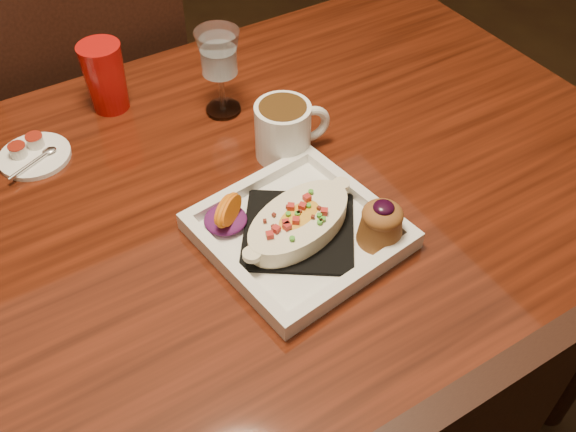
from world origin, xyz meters
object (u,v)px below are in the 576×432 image
coffee_mug (285,128)px  red_tumbler (105,77)px  goblet (219,58)px  chair_far (99,120)px  table (211,247)px  plate (308,227)px  saucer (33,155)px

coffee_mug → red_tumbler: 0.35m
goblet → chair_far: bearing=108.1°
chair_far → red_tumbler: size_ratio=7.30×
table → plate: plate is taller
plate → red_tumbler: red_tumbler is taller
coffee_mug → saucer: (-0.37, 0.21, -0.05)m
plate → chair_far: bearing=89.9°
chair_far → red_tumbler: (-0.03, -0.31, 0.31)m
table → red_tumbler: 0.36m
table → chair_far: (-0.00, 0.63, -0.15)m
table → red_tumbler: bearing=95.4°
coffee_mug → red_tumbler: (-0.20, 0.28, 0.01)m
table → plate: size_ratio=5.17×
plate → coffee_mug: 0.20m
table → saucer: 0.34m
chair_far → plate: size_ratio=3.21×
plate → goblet: size_ratio=1.80×
plate → red_tumbler: bearing=98.3°
table → goblet: (0.14, 0.21, 0.21)m
plate → table: bearing=117.9°
coffee_mug → goblet: bearing=111.6°
goblet → saucer: 0.35m
saucer → coffee_mug: bearing=-29.8°
chair_far → plate: bearing=97.3°
goblet → red_tumbler: 0.21m
coffee_mug → chair_far: bearing=116.2°
coffee_mug → goblet: goblet is taller
red_tumbler → goblet: bearing=-35.1°
table → chair_far: 0.65m
table → red_tumbler: size_ratio=11.78×
plate → coffee_mug: coffee_mug is taller
saucer → red_tumbler: 0.19m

